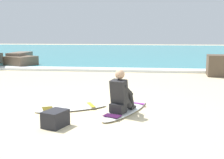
{
  "coord_description": "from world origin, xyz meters",
  "views": [
    {
      "loc": [
        1.37,
        -6.28,
        1.81
      ],
      "look_at": [
        0.47,
        1.31,
        0.55
      ],
      "focal_mm": 45.46,
      "sensor_mm": 36.0,
      "label": 1
    }
  ],
  "objects_px": {
    "surfboard_main": "(126,110)",
    "surfer_seated": "(121,95)",
    "shoreline_rock": "(217,66)",
    "beach_bag": "(55,119)",
    "surfboard_spare_near": "(71,108)"
  },
  "relations": [
    {
      "from": "surfboard_main",
      "to": "surfer_seated",
      "type": "xyz_separation_m",
      "value": [
        -0.1,
        -0.26,
        0.4
      ]
    },
    {
      "from": "surfboard_main",
      "to": "surfer_seated",
      "type": "height_order",
      "value": "surfer_seated"
    },
    {
      "from": "beach_bag",
      "to": "surfer_seated",
      "type": "bearing_deg",
      "value": 39.54
    },
    {
      "from": "surfboard_main",
      "to": "beach_bag",
      "type": "relative_size",
      "value": 4.48
    },
    {
      "from": "surfer_seated",
      "to": "beach_bag",
      "type": "bearing_deg",
      "value": -140.46
    },
    {
      "from": "surfer_seated",
      "to": "beach_bag",
      "type": "height_order",
      "value": "surfer_seated"
    },
    {
      "from": "shoreline_rock",
      "to": "beach_bag",
      "type": "bearing_deg",
      "value": -123.27
    },
    {
      "from": "beach_bag",
      "to": "shoreline_rock",
      "type": "bearing_deg",
      "value": 56.73
    },
    {
      "from": "surfboard_spare_near",
      "to": "shoreline_rock",
      "type": "distance_m",
      "value": 7.67
    },
    {
      "from": "surfboard_main",
      "to": "surfer_seated",
      "type": "bearing_deg",
      "value": -110.35
    },
    {
      "from": "surfer_seated",
      "to": "surfboard_spare_near",
      "type": "distance_m",
      "value": 1.3
    },
    {
      "from": "shoreline_rock",
      "to": "beach_bag",
      "type": "height_order",
      "value": "shoreline_rock"
    },
    {
      "from": "surfboard_main",
      "to": "shoreline_rock",
      "type": "bearing_deg",
      "value": 60.0
    },
    {
      "from": "surfer_seated",
      "to": "surfboard_main",
      "type": "bearing_deg",
      "value": 69.65
    },
    {
      "from": "surfboard_main",
      "to": "shoreline_rock",
      "type": "height_order",
      "value": "shoreline_rock"
    }
  ]
}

